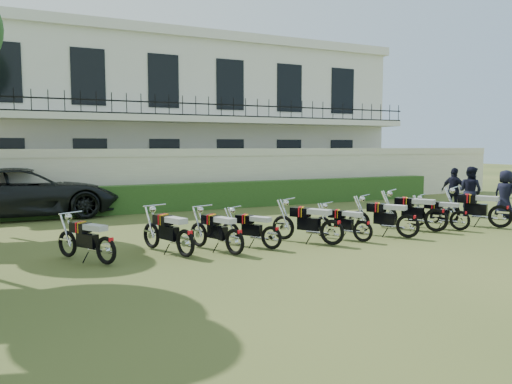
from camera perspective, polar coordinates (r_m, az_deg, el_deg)
ground at (r=13.06m, az=7.85°, el=-5.38°), size 100.00×100.00×0.00m
perimeter_wall at (r=20.05m, az=-4.73°, el=1.75°), size 30.00×0.35×2.30m
hedge at (r=19.74m, az=-1.17°, el=-0.25°), size 18.00×0.60×1.00m
building at (r=25.70m, az=-9.51°, el=8.14°), size 20.40×9.60×7.40m
motorcycle_0 at (r=10.51m, az=-16.77°, el=-5.65°), size 1.02×1.60×0.99m
motorcycle_1 at (r=10.82m, az=-8.08°, el=-5.03°), size 0.82×1.83×1.04m
motorcycle_2 at (r=10.94m, az=-2.44°, el=-4.96°), size 0.79×1.77×1.00m
motorcycle_3 at (r=11.54m, az=1.79°, el=-4.58°), size 0.99×1.49×0.93m
motorcycle_4 at (r=12.13m, az=8.70°, el=-3.85°), size 1.14×1.70×1.07m
motorcycle_5 at (r=12.71m, az=12.13°, el=-3.81°), size 0.86×1.55×0.92m
motorcycle_6 at (r=13.50m, az=16.98°, el=-3.11°), size 1.09×1.71×1.06m
motorcycle_7 at (r=14.71m, az=19.92°, el=-2.41°), size 1.18×1.79×1.12m
motorcycle_8 at (r=15.22m, az=22.30°, el=-2.51°), size 0.96×1.59×0.97m
motorcycle_9 at (r=16.13m, az=26.17°, el=-1.94°), size 1.14×1.88×1.15m
suv at (r=18.43m, az=-24.81°, el=-0.07°), size 6.09×2.88×1.68m
officer_3 at (r=18.64m, az=26.60°, el=-0.21°), size 0.60×0.84×1.61m
officer_4 at (r=18.50m, az=23.28°, el=0.05°), size 0.77×0.92×1.71m
officer_5 at (r=19.10m, az=21.70°, el=0.14°), size 0.61×1.02×1.63m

